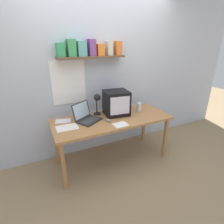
{
  "coord_description": "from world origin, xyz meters",
  "views": [
    {
      "loc": [
        -1.02,
        -2.13,
        1.78
      ],
      "look_at": [
        0.0,
        0.0,
        0.83
      ],
      "focal_mm": 28.0,
      "sensor_mm": 36.0,
      "label": 1
    }
  ],
  "objects_px": {
    "loose_paper_near_monitor": "(121,125)",
    "loose_paper_near_laptop": "(67,127)",
    "laptop": "(86,116)",
    "desk_lamp": "(97,100)",
    "juice_glass": "(139,107)",
    "printed_handout": "(63,121)",
    "computer_mouse": "(108,120)",
    "corner_desk": "(112,122)",
    "crt_monitor": "(116,103)"
  },
  "relations": [
    {
      "from": "juice_glass",
      "to": "loose_paper_near_monitor",
      "type": "distance_m",
      "value": 0.6
    },
    {
      "from": "juice_glass",
      "to": "loose_paper_near_laptop",
      "type": "bearing_deg",
      "value": -175.75
    },
    {
      "from": "printed_handout",
      "to": "loose_paper_near_laptop",
      "type": "bearing_deg",
      "value": -88.52
    },
    {
      "from": "laptop",
      "to": "juice_glass",
      "type": "bearing_deg",
      "value": -33.29
    },
    {
      "from": "laptop",
      "to": "loose_paper_near_monitor",
      "type": "bearing_deg",
      "value": -73.57
    },
    {
      "from": "loose_paper_near_laptop",
      "to": "laptop",
      "type": "bearing_deg",
      "value": 21.86
    },
    {
      "from": "crt_monitor",
      "to": "desk_lamp",
      "type": "distance_m",
      "value": 0.3
    },
    {
      "from": "loose_paper_near_monitor",
      "to": "loose_paper_near_laptop",
      "type": "bearing_deg",
      "value": 161.59
    },
    {
      "from": "loose_paper_near_monitor",
      "to": "loose_paper_near_laptop",
      "type": "height_order",
      "value": "same"
    },
    {
      "from": "laptop",
      "to": "desk_lamp",
      "type": "bearing_deg",
      "value": -7.35
    },
    {
      "from": "laptop",
      "to": "loose_paper_near_laptop",
      "type": "distance_m",
      "value": 0.33
    },
    {
      "from": "juice_glass",
      "to": "loose_paper_near_monitor",
      "type": "bearing_deg",
      "value": -148.15
    },
    {
      "from": "crt_monitor",
      "to": "desk_lamp",
      "type": "xyz_separation_m",
      "value": [
        -0.28,
        0.08,
        0.06
      ]
    },
    {
      "from": "corner_desk",
      "to": "loose_paper_near_laptop",
      "type": "relative_size",
      "value": 6.15
    },
    {
      "from": "corner_desk",
      "to": "juice_glass",
      "type": "distance_m",
      "value": 0.54
    },
    {
      "from": "loose_paper_near_laptop",
      "to": "crt_monitor",
      "type": "bearing_deg",
      "value": 9.78
    },
    {
      "from": "crt_monitor",
      "to": "desk_lamp",
      "type": "height_order",
      "value": "crt_monitor"
    },
    {
      "from": "loose_paper_near_monitor",
      "to": "loose_paper_near_laptop",
      "type": "xyz_separation_m",
      "value": [
        -0.68,
        0.23,
        0.0
      ]
    },
    {
      "from": "printed_handout",
      "to": "computer_mouse",
      "type": "bearing_deg",
      "value": -26.1
    },
    {
      "from": "juice_glass",
      "to": "printed_handout",
      "type": "bearing_deg",
      "value": 173.12
    },
    {
      "from": "juice_glass",
      "to": "loose_paper_near_laptop",
      "type": "xyz_separation_m",
      "value": [
        -1.18,
        -0.09,
        -0.06
      ]
    },
    {
      "from": "desk_lamp",
      "to": "loose_paper_near_monitor",
      "type": "bearing_deg",
      "value": -58.59
    },
    {
      "from": "corner_desk",
      "to": "juice_glass",
      "type": "xyz_separation_m",
      "value": [
        0.52,
        0.07,
        0.12
      ]
    },
    {
      "from": "corner_desk",
      "to": "desk_lamp",
      "type": "height_order",
      "value": "desk_lamp"
    },
    {
      "from": "crt_monitor",
      "to": "desk_lamp",
      "type": "relative_size",
      "value": 1.15
    },
    {
      "from": "desk_lamp",
      "to": "laptop",
      "type": "bearing_deg",
      "value": -145.31
    },
    {
      "from": "computer_mouse",
      "to": "loose_paper_near_monitor",
      "type": "height_order",
      "value": "computer_mouse"
    },
    {
      "from": "juice_glass",
      "to": "loose_paper_near_laptop",
      "type": "distance_m",
      "value": 1.19
    },
    {
      "from": "printed_handout",
      "to": "loose_paper_near_laptop",
      "type": "relative_size",
      "value": 0.86
    },
    {
      "from": "crt_monitor",
      "to": "loose_paper_near_laptop",
      "type": "bearing_deg",
      "value": -163.07
    },
    {
      "from": "laptop",
      "to": "desk_lamp",
      "type": "xyz_separation_m",
      "value": [
        0.21,
        0.09,
        0.18
      ]
    },
    {
      "from": "computer_mouse",
      "to": "loose_paper_near_laptop",
      "type": "bearing_deg",
      "value": 174.83
    },
    {
      "from": "computer_mouse",
      "to": "printed_handout",
      "type": "xyz_separation_m",
      "value": [
        -0.58,
        0.28,
        -0.01
      ]
    },
    {
      "from": "crt_monitor",
      "to": "printed_handout",
      "type": "relative_size",
      "value": 1.63
    },
    {
      "from": "desk_lamp",
      "to": "computer_mouse",
      "type": "relative_size",
      "value": 3.03
    },
    {
      "from": "corner_desk",
      "to": "printed_handout",
      "type": "height_order",
      "value": "printed_handout"
    },
    {
      "from": "laptop",
      "to": "corner_desk",
      "type": "bearing_deg",
      "value": -46.7
    },
    {
      "from": "loose_paper_near_monitor",
      "to": "computer_mouse",
      "type": "bearing_deg",
      "value": 121.31
    },
    {
      "from": "laptop",
      "to": "computer_mouse",
      "type": "xyz_separation_m",
      "value": [
        0.27,
        -0.17,
        -0.05
      ]
    },
    {
      "from": "juice_glass",
      "to": "loose_paper_near_monitor",
      "type": "relative_size",
      "value": 0.69
    },
    {
      "from": "laptop",
      "to": "loose_paper_near_monitor",
      "type": "relative_size",
      "value": 2.08
    },
    {
      "from": "crt_monitor",
      "to": "laptop",
      "type": "relative_size",
      "value": 0.93
    },
    {
      "from": "printed_handout",
      "to": "loose_paper_near_laptop",
      "type": "height_order",
      "value": "same"
    },
    {
      "from": "laptop",
      "to": "computer_mouse",
      "type": "relative_size",
      "value": 3.77
    },
    {
      "from": "crt_monitor",
      "to": "juice_glass",
      "type": "bearing_deg",
      "value": -0.03
    },
    {
      "from": "computer_mouse",
      "to": "desk_lamp",
      "type": "bearing_deg",
      "value": 102.63
    },
    {
      "from": "loose_paper_near_laptop",
      "to": "corner_desk",
      "type": "bearing_deg",
      "value": 1.58
    },
    {
      "from": "corner_desk",
      "to": "laptop",
      "type": "relative_size",
      "value": 4.06
    },
    {
      "from": "laptop",
      "to": "desk_lamp",
      "type": "distance_m",
      "value": 0.3
    },
    {
      "from": "loose_paper_near_laptop",
      "to": "juice_glass",
      "type": "bearing_deg",
      "value": 4.25
    }
  ]
}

